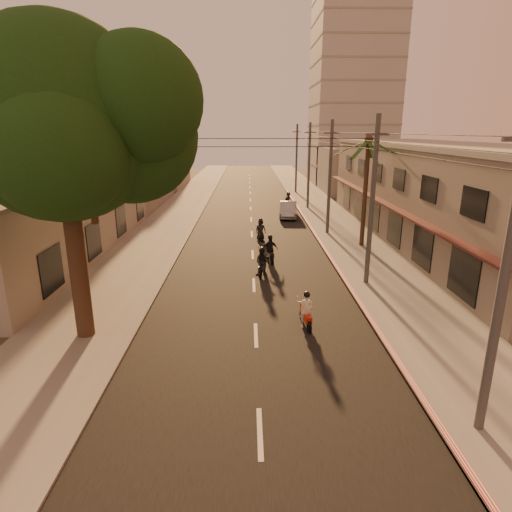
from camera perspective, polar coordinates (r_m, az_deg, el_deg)
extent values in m
plane|color=#383023|center=(16.33, 0.12, -13.70)|extent=(160.00, 160.00, 0.00)
cube|color=black|center=(35.09, -0.57, 2.93)|extent=(10.00, 140.00, 0.02)
cube|color=slate|center=(35.93, 11.50, 3.00)|extent=(5.00, 140.00, 0.12)
cube|color=slate|center=(35.81, -12.67, 2.88)|extent=(5.00, 140.00, 0.12)
cube|color=red|center=(30.70, 9.08, 0.92)|extent=(0.20, 60.00, 0.20)
cube|color=gray|center=(35.47, 22.91, 7.53)|extent=(8.00, 34.00, 7.00)
cube|color=gray|center=(35.18, 23.58, 13.40)|extent=(8.20, 34.20, 0.30)
cube|color=#401919|center=(34.03, 16.15, 7.17)|extent=(0.80, 34.00, 0.12)
cube|color=gray|center=(31.79, -26.67, 4.35)|extent=(8.00, 24.00, 5.00)
cube|color=gray|center=(31.43, -27.28, 8.98)|extent=(8.20, 24.20, 0.20)
cube|color=#B7B5B2|center=(72.23, 12.79, 20.65)|extent=(12.00, 12.00, 28.00)
cylinder|color=black|center=(18.21, -22.62, -1.45)|extent=(0.70, 0.70, 6.00)
cylinder|color=black|center=(17.68, -20.79, 8.24)|extent=(1.22, 2.17, 3.04)
cylinder|color=black|center=(17.54, -25.96, 8.26)|extent=(1.31, 1.49, 2.73)
sphere|color=black|center=(17.46, -24.66, 16.00)|extent=(7.20, 7.20, 7.20)
sphere|color=black|center=(17.70, -16.39, 15.15)|extent=(5.20, 5.20, 5.20)
sphere|color=black|center=(18.94, -28.75, 14.50)|extent=(4.80, 4.80, 4.80)
sphere|color=black|center=(15.58, -24.79, 12.78)|extent=(4.60, 4.60, 4.60)
sphere|color=black|center=(16.09, -15.27, 19.46)|extent=(4.40, 4.40, 4.40)
sphere|color=black|center=(19.37, -18.72, 19.77)|extent=(4.40, 4.40, 4.40)
cylinder|color=black|center=(31.55, 14.32, 7.91)|extent=(0.32, 0.32, 7.60)
sphere|color=black|center=(31.25, 14.82, 14.81)|extent=(0.60, 0.60, 0.60)
cylinder|color=#38383A|center=(12.58, 30.13, -2.95)|extent=(0.26, 0.26, 9.00)
cylinder|color=#38383A|center=(23.35, 15.20, 6.75)|extent=(0.26, 0.26, 9.00)
cube|color=#38383A|center=(23.06, 15.87, 15.34)|extent=(1.20, 0.12, 0.12)
cylinder|color=#38383A|center=(34.93, 9.80, 10.11)|extent=(0.26, 0.26, 9.00)
cube|color=#38383A|center=(34.74, 10.09, 15.86)|extent=(1.20, 0.12, 0.12)
cylinder|color=#38383A|center=(46.72, 7.06, 11.76)|extent=(0.26, 0.26, 9.00)
cube|color=#38383A|center=(46.58, 7.22, 16.06)|extent=(1.20, 0.12, 0.12)
cylinder|color=#38383A|center=(58.60, 5.42, 12.73)|extent=(0.26, 0.26, 9.00)
cube|color=#38383A|center=(58.48, 5.51, 16.16)|extent=(1.20, 0.12, 0.12)
cube|color=gray|center=(61.05, 12.71, 11.15)|extent=(8.00, 14.00, 6.00)
cube|color=gray|center=(50.39, -17.06, 8.88)|extent=(8.00, 14.00, 4.40)
cube|color=gray|center=(67.69, -13.05, 12.03)|extent=(8.00, 14.00, 7.00)
cylinder|color=black|center=(19.34, 6.14, -7.90)|extent=(0.17, 0.53, 0.52)
cylinder|color=black|center=(18.33, 7.10, -9.36)|extent=(0.17, 0.53, 0.52)
cube|color=#AE1F0D|center=(18.67, 6.69, -8.00)|extent=(0.40, 1.05, 0.28)
cube|color=#AE1F0D|center=(19.02, 6.32, -7.05)|extent=(0.29, 0.13, 0.56)
cylinder|color=silver|center=(18.99, 6.26, -6.01)|extent=(0.51, 0.11, 0.04)
imported|color=beige|center=(18.56, 6.72, -7.24)|extent=(0.68, 0.53, 1.56)
sphere|color=black|center=(18.28, 6.79, -5.14)|extent=(0.28, 0.28, 0.28)
sphere|color=silver|center=(18.83, 5.53, -5.44)|extent=(0.11, 0.11, 0.11)
sphere|color=silver|center=(18.96, 7.06, -5.33)|extent=(0.11, 0.11, 0.11)
cylinder|color=black|center=(25.62, 1.11, -1.59)|extent=(0.21, 0.56, 0.55)
cylinder|color=black|center=(24.47, 0.62, -2.46)|extent=(0.21, 0.56, 0.55)
cube|color=black|center=(24.90, 0.84, -1.49)|extent=(0.49, 1.12, 0.30)
cube|color=black|center=(25.31, 1.04, -0.83)|extent=(0.31, 0.16, 0.59)
cylinder|color=silver|center=(25.33, 1.09, -0.01)|extent=(0.54, 0.15, 0.04)
imported|color=black|center=(24.81, 0.85, -0.86)|extent=(1.06, 0.95, 1.65)
sphere|color=black|center=(24.59, 0.85, 0.87)|extent=(0.30, 0.30, 0.30)
cylinder|color=black|center=(28.22, 1.53, 0.14)|extent=(0.21, 0.58, 0.57)
cylinder|color=black|center=(27.03, 2.16, -0.60)|extent=(0.21, 0.58, 0.57)
cube|color=black|center=(27.47, 1.88, 0.28)|extent=(0.49, 1.16, 0.31)
cube|color=black|center=(27.91, 1.63, 0.87)|extent=(0.32, 0.16, 0.61)
cylinder|color=silver|center=(27.93, 1.58, 1.65)|extent=(0.56, 0.15, 0.04)
imported|color=black|center=(27.39, 1.89, 0.88)|extent=(1.16, 0.79, 1.72)
sphere|color=black|center=(27.19, 1.90, 2.53)|extent=(0.31, 0.31, 0.31)
cylinder|color=black|center=(33.73, 0.38, 2.84)|extent=(0.19, 0.56, 0.55)
cylinder|color=black|center=(32.55, 0.81, 2.34)|extent=(0.19, 0.56, 0.55)
cube|color=black|center=(33.01, 0.62, 3.01)|extent=(0.46, 1.12, 0.30)
cube|color=black|center=(33.44, 0.45, 3.45)|extent=(0.31, 0.15, 0.59)
cylinder|color=silver|center=(33.48, 0.41, 4.07)|extent=(0.54, 0.13, 0.04)
imported|color=black|center=(32.94, 0.62, 3.50)|extent=(0.99, 0.80, 1.66)
sphere|color=black|center=(32.78, 0.62, 4.82)|extent=(0.30, 0.30, 0.30)
cylinder|color=black|center=(48.76, 4.06, 7.02)|extent=(0.22, 0.53, 0.53)
cylinder|color=black|center=(47.66, 4.53, 6.79)|extent=(0.22, 0.53, 0.53)
cube|color=black|center=(48.10, 4.33, 7.19)|extent=(0.51, 1.07, 0.28)
cube|color=black|center=(48.52, 4.15, 7.44)|extent=(0.30, 0.16, 0.57)
cylinder|color=silver|center=(48.58, 4.11, 7.85)|extent=(0.51, 0.17, 0.04)
imported|color=black|center=(48.06, 4.34, 7.51)|extent=(1.30, 1.07, 1.58)
sphere|color=black|center=(47.95, 4.36, 8.39)|extent=(0.28, 0.28, 0.28)
imported|color=#9EA0A6|center=(42.04, 4.32, 6.18)|extent=(2.48, 4.91, 1.52)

